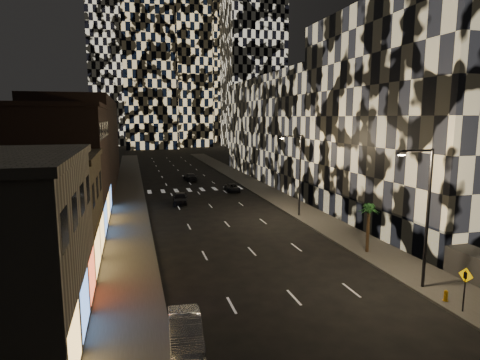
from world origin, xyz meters
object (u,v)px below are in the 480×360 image
fire_hydrant (446,296)px  streetlight_far (298,170)px  palm_tree (369,212)px  streetlight_near (425,209)px  car_silver_parked (185,331)px  car_dark_midlane (180,198)px  car_dark_rightlane (232,188)px  car_dark_oncoming (190,177)px  ped_sign (465,282)px

fire_hydrant → streetlight_far: bearing=90.4°
fire_hydrant → palm_tree: (0.50, 9.16, 3.00)m
streetlight_near → car_silver_parked: streetlight_near is taller
streetlight_near → streetlight_far: same height
car_dark_midlane → car_dark_rightlane: bearing=44.8°
car_dark_oncoming → fire_hydrant: car_dark_oncoming is taller
car_dark_midlane → car_silver_parked: bearing=-88.6°
ped_sign → fire_hydrant: bearing=77.0°
streetlight_near → palm_tree: bearing=84.8°
streetlight_near → car_dark_midlane: streetlight_near is taller
car_dark_rightlane → car_dark_midlane: bearing=-139.7°
car_dark_midlane → ped_sign: size_ratio=1.67×
streetlight_near → car_dark_oncoming: 49.89m
streetlight_far → car_dark_rightlane: size_ratio=2.16×
car_silver_parked → car_dark_rightlane: car_silver_parked is taller
streetlight_near → palm_tree: streetlight_near is taller
car_dark_midlane → fire_hydrant: 34.56m
car_dark_oncoming → streetlight_far: bearing=102.9°
car_dark_oncoming → car_dark_rightlane: 13.12m
car_dark_midlane → car_dark_oncoming: 19.17m
car_silver_parked → car_dark_oncoming: (7.70, 51.53, -0.06)m
car_dark_midlane → car_dark_rightlane: size_ratio=1.04×
ped_sign → palm_tree: bearing=76.3°
streetlight_near → car_dark_rightlane: bearing=95.1°
streetlight_near → streetlight_far: size_ratio=1.00×
streetlight_far → car_dark_midlane: 16.37m
car_dark_rightlane → streetlight_far: bearing=-75.6°
streetlight_near → ped_sign: bearing=-88.5°
car_dark_rightlane → palm_tree: 30.10m
fire_hydrant → palm_tree: palm_tree is taller
car_dark_midlane → car_dark_oncoming: car_dark_midlane is taller
car_silver_parked → palm_tree: 18.99m
car_dark_oncoming → fire_hydrant: 51.78m
car_silver_parked → ped_sign: 15.72m
streetlight_far → car_silver_parked: size_ratio=2.02×
car_silver_parked → palm_tree: bearing=33.9°
car_silver_parked → ped_sign: bearing=-0.2°
streetlight_near → fire_hydrant: streetlight_near is taller
car_dark_midlane → fire_hydrant: car_dark_midlane is taller
car_dark_oncoming → fire_hydrant: (8.00, -51.16, -0.21)m
palm_tree → car_dark_rightlane: bearing=97.6°
streetlight_far → car_dark_rightlane: streetlight_far is taller
streetlight_far → ped_sign: (0.09, -23.47, -3.46)m
car_dark_midlane → palm_tree: palm_tree is taller
streetlight_near → car_silver_parked: 16.41m
streetlight_far → fire_hydrant: bearing=-89.6°
fire_hydrant → car_silver_parked: bearing=-178.6°
car_dark_rightlane → palm_tree: size_ratio=1.03×
car_dark_rightlane → fire_hydrant: bearing=-81.7°
streetlight_near → car_dark_midlane: bearing=111.4°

